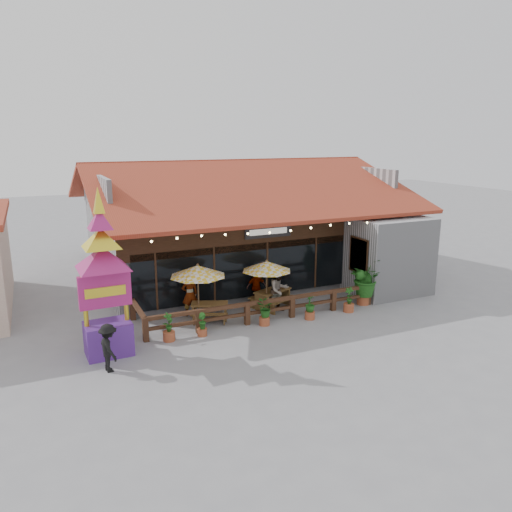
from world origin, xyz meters
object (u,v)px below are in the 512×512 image
umbrella_right (267,266)px  thai_sign_tower (103,262)px  picnic_table_left (210,308)px  tropical_plant (364,279)px  picnic_table_right (273,296)px  pedestrian (109,348)px  umbrella_left (198,271)px

umbrella_right → thai_sign_tower: 7.08m
umbrella_right → picnic_table_left: size_ratio=1.23×
picnic_table_left → tropical_plant: size_ratio=0.90×
umbrella_right → thai_sign_tower: bearing=-166.0°
umbrella_right → thai_sign_tower: thai_sign_tower is taller
picnic_table_right → thai_sign_tower: (-7.19, -1.97, 2.70)m
picnic_table_left → thai_sign_tower: bearing=-158.2°
thai_sign_tower → tropical_plant: thai_sign_tower is taller
tropical_plant → pedestrian: bearing=-169.9°
umbrella_right → picnic_table_left: (-2.55, -0.01, -1.49)m
umbrella_right → tropical_plant: umbrella_right is taller
umbrella_left → picnic_table_right: bearing=4.2°
picnic_table_left → picnic_table_right: picnic_table_right is taller
umbrella_right → pedestrian: umbrella_right is taller
picnic_table_right → pedestrian: (-7.36, -3.27, 0.25)m
picnic_table_right → tropical_plant: bearing=-18.2°
thai_sign_tower → tropical_plant: (11.04, 0.70, -2.07)m
umbrella_right → thai_sign_tower: (-6.76, -1.69, 1.28)m
picnic_table_right → tropical_plant: 4.10m
picnic_table_right → tropical_plant: size_ratio=1.02×
tropical_plant → pedestrian: size_ratio=1.31×
picnic_table_right → pedestrian: size_ratio=1.33×
picnic_table_left → thai_sign_tower: (-4.21, -1.68, 2.76)m
umbrella_right → tropical_plant: size_ratio=1.11×
picnic_table_left → pedestrian: 5.31m
picnic_table_right → thai_sign_tower: 7.93m
picnic_table_left → picnic_table_right: size_ratio=0.88×
picnic_table_left → thai_sign_tower: size_ratio=0.30×
umbrella_left → pedestrian: umbrella_left is taller
thai_sign_tower → umbrella_right: bearing=14.0°
umbrella_left → picnic_table_right: umbrella_left is taller
picnic_table_left → thai_sign_tower: thai_sign_tower is taller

